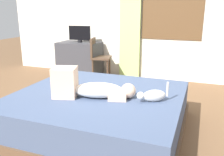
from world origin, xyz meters
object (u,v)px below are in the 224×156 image
Objects in this scene: cat at (153,96)px; chair_by_desk at (98,55)px; desk at (80,59)px; bed at (99,112)px; cup at (92,41)px; person_lying at (90,87)px; tv_monitor at (80,34)px.

chair_by_desk is (-1.57, 2.09, -0.02)m from cat.
desk is at bearing 166.13° from chair_by_desk.
cup is (-1.13, 2.23, 0.55)m from bed.
tv_monitor is (-1.35, 2.33, 0.34)m from person_lying.
tv_monitor is at bearing -0.00° from desk.
person_lying is at bearing -107.30° from bed.
bed is 2.23× the size of desk.
tv_monitor is at bearing 122.38° from bed.
chair_by_desk is at bearing -37.56° from cup.
desk is at bearing 120.36° from person_lying.
cup reaches higher than desk.
chair_by_desk reaches higher than cup.
cat is 0.35× the size of desk.
cup is (-1.09, 2.37, 0.20)m from person_lying.
tv_monitor is at bearing 120.03° from person_lying.
desk reaches higher than cat.
person_lying is 1.09× the size of chair_by_desk.
person_lying reaches higher than bed.
desk is at bearing 132.95° from cat.
chair_by_desk is (0.21, -0.16, -0.27)m from cup.
person_lying is 11.26× the size of cup.
chair_by_desk is at bearing -13.87° from desk.
bed is 2.14× the size of person_lying.
person_lying is 1.94× the size of tv_monitor.
tv_monitor reaches higher than chair_by_desk.
chair_by_desk reaches higher than cat.
person_lying is at bearing -68.38° from chair_by_desk.
person_lying is at bearing -170.88° from cat.
tv_monitor is at bearing 132.71° from cat.
tv_monitor is 5.79× the size of cup.
bed is at bearing -57.62° from tv_monitor.
desk is at bearing 122.71° from bed.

